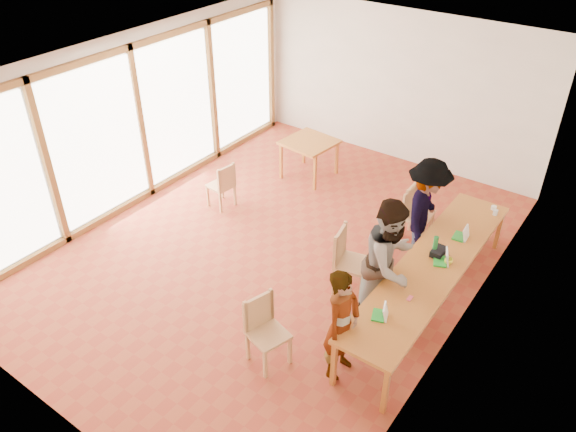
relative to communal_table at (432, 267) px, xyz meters
The scene contains 25 objects.
ground 2.60m from the communal_table, behind, with size 8.00×8.00×0.00m, color #973F24.
wall_back 4.67m from the communal_table, 122.94° to the left, with size 6.00×0.10×3.00m, color beige.
wall_front 4.90m from the communal_table, 121.12° to the right, with size 6.00×0.10×3.00m, color beige.
wall_right 0.95m from the communal_table, 15.73° to the right, with size 0.10×8.00×3.00m, color beige.
window_wall 5.52m from the communal_table, behind, with size 0.10×8.00×3.00m, color white.
ceiling 3.41m from the communal_table, behind, with size 6.00×8.00×0.04m, color white.
communal_table is the anchor object (origin of this frame).
side_table 4.05m from the communal_table, 147.97° to the left, with size 0.90×0.90×0.75m.
chair_near 2.44m from the communal_table, 122.02° to the right, with size 0.55×0.55×0.50m.
chair_mid 1.19m from the communal_table, 163.90° to the right, with size 0.56×0.56×0.54m.
chair_far 1.70m from the communal_table, 123.42° to the left, with size 0.41×0.41×0.46m.
chair_empty 1.80m from the communal_table, 121.74° to the left, with size 0.44×0.44×0.48m.
chair_spare 4.04m from the communal_table, behind, with size 0.44×0.44×0.46m.
person_near 1.75m from the communal_table, 103.24° to the right, with size 0.56×0.37×1.53m, color gray.
person_mid 0.72m from the communal_table, 124.39° to the right, with size 0.92×0.72×1.89m, color gray.
person_far 1.11m from the communal_table, 120.11° to the left, with size 1.13×0.65×1.74m, color gray.
laptop_near 1.30m from the communal_table, 93.98° to the right, with size 0.24×0.26×0.18m.
laptop_mid 0.19m from the communal_table, 52.46° to the left, with size 0.28×0.29×0.20m.
laptop_far 0.83m from the communal_table, 83.43° to the left, with size 0.22×0.25×0.19m.
yellow_mug 0.23m from the communal_table, 40.70° to the left, with size 0.11×0.11×0.09m, color #FFF935.
green_bottle 0.31m from the communal_table, 110.63° to the left, with size 0.07×0.07×0.28m, color #1E7432.
clear_glass 1.71m from the communal_table, 80.64° to the left, with size 0.07×0.07×0.09m, color silver.
condiment_cup 1.84m from the communal_table, 83.51° to the left, with size 0.08×0.08×0.06m, color white.
pink_phone 0.81m from the communal_table, 86.78° to the right, with size 0.05×0.10×0.01m, color #DF4E63.
black_pouch 0.27m from the communal_table, 97.22° to the left, with size 0.16×0.26×0.09m, color black.
Camera 1 is at (4.37, -5.80, 5.48)m, focal length 35.00 mm.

